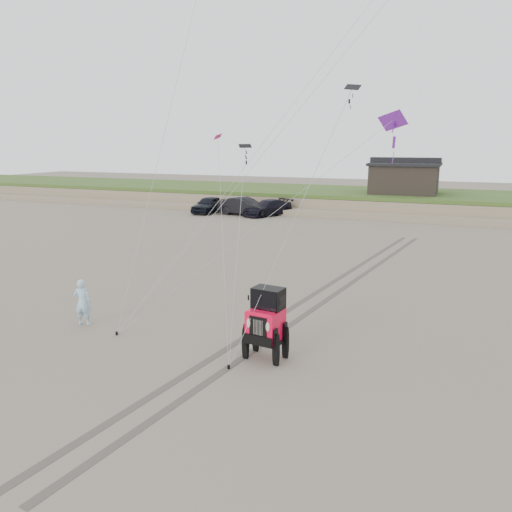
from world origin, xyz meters
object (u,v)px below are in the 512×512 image
(truck_b, at_px, (244,206))
(truck_c, at_px, (267,208))
(cabin, at_px, (404,177))
(man, at_px, (83,302))
(truck_a, at_px, (208,205))
(jeep, at_px, (266,331))

(truck_b, xyz_separation_m, truck_c, (2.04, 0.51, -0.09))
(cabin, xyz_separation_m, man, (-7.06, -36.05, -2.39))
(cabin, distance_m, truck_b, 15.53)
(truck_a, bearing_deg, jeep, -59.84)
(truck_a, relative_size, truck_c, 0.91)
(cabin, bearing_deg, truck_b, -147.63)
(cabin, height_order, truck_b, cabin)
(truck_b, bearing_deg, truck_c, -66.40)
(jeep, bearing_deg, truck_c, 118.00)
(truck_b, bearing_deg, truck_a, 96.45)
(truck_c, bearing_deg, man, -54.56)
(truck_a, distance_m, truck_c, 5.79)
(man, bearing_deg, truck_b, -95.43)
(cabin, height_order, jeep, cabin)
(truck_c, bearing_deg, truck_b, -138.16)
(truck_b, bearing_deg, jeep, -145.74)
(cabin, distance_m, truck_c, 13.59)
(man, bearing_deg, jeep, 160.83)
(truck_b, xyz_separation_m, jeep, (12.95, -28.06, 0.07))
(cabin, xyz_separation_m, jeep, (0.00, -36.27, -2.36))
(truck_a, relative_size, jeep, 0.95)
(man, bearing_deg, truck_c, -99.65)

